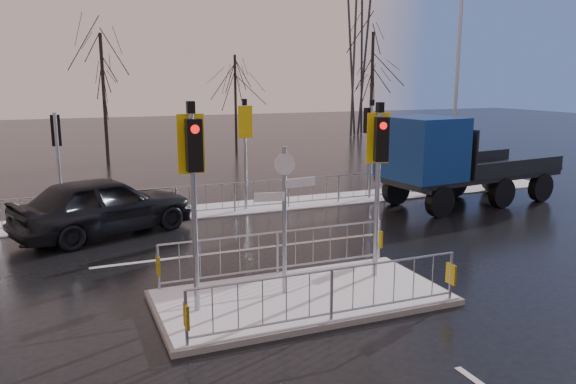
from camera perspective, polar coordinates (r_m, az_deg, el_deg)
name	(u,v)px	position (r m, az deg, el deg)	size (l,w,h in m)	color
ground	(301,300)	(11.94, 1.36, -10.94)	(120.00, 120.00, 0.00)	black
snow_verge	(202,211)	(19.75, -8.70, -1.92)	(30.00, 2.00, 0.04)	white
lane_markings	(308,306)	(11.66, 2.04, -11.50)	(8.00, 11.38, 0.01)	silver
traffic_island	(301,282)	(11.80, 1.30, -9.17)	(6.00, 3.04, 4.15)	#61605C
far_kerb_fixtures	(214,185)	(19.13, -7.58, 0.74)	(18.00, 0.65, 3.83)	#959AA2
car_far_lane	(104,205)	(17.37, -18.18, -1.28)	(2.10, 5.21, 1.78)	black
flatbed_truck	(442,159)	(20.65, 15.39, 3.23)	(7.30, 3.40, 3.26)	black
tree_far_a	(102,73)	(32.20, -18.33, 11.40)	(3.75, 3.75, 7.08)	black
tree_far_b	(235,84)	(35.67, -5.38, 10.84)	(3.25, 3.25, 6.14)	black
tree_far_c	(372,69)	(36.17, 8.56, 12.30)	(4.00, 4.00, 7.55)	black
street_lamp_right	(458,82)	(23.91, 16.90, 10.61)	(1.25, 0.18, 8.00)	#959AA2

